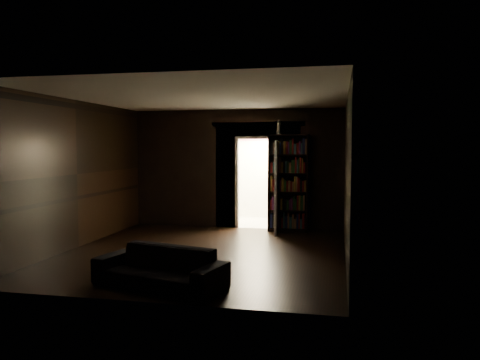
# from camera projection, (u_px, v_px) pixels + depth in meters

# --- Properties ---
(ground) EXTENTS (5.50, 5.50, 0.00)m
(ground) POSITION_uv_depth(u_px,v_px,m) (204.00, 253.00, 8.46)
(ground) COLOR black
(ground) RESTS_ON ground
(room_walls) EXTENTS (5.02, 5.61, 2.84)m
(room_walls) POSITION_uv_depth(u_px,v_px,m) (218.00, 159.00, 9.39)
(room_walls) COLOR black
(room_walls) RESTS_ON ground
(kitchen_alcove) EXTENTS (2.20, 1.80, 2.60)m
(kitchen_alcove) POSITION_uv_depth(u_px,v_px,m) (265.00, 174.00, 12.05)
(kitchen_alcove) COLOR beige
(kitchen_alcove) RESTS_ON ground
(sofa) EXTENTS (1.97, 1.23, 0.70)m
(sofa) POSITION_uv_depth(u_px,v_px,m) (160.00, 261.00, 6.39)
(sofa) COLOR black
(sofa) RESTS_ON ground
(bookshelf) EXTENTS (0.95, 0.66, 2.20)m
(bookshelf) POSITION_uv_depth(u_px,v_px,m) (288.00, 183.00, 10.62)
(bookshelf) COLOR black
(bookshelf) RESTS_ON ground
(refrigerator) EXTENTS (0.93, 0.90, 1.65)m
(refrigerator) POSITION_uv_depth(u_px,v_px,m) (285.00, 189.00, 12.13)
(refrigerator) COLOR white
(refrigerator) RESTS_ON ground
(door) EXTENTS (0.13, 0.85, 2.05)m
(door) POSITION_uv_depth(u_px,v_px,m) (276.00, 187.00, 10.43)
(door) COLOR white
(door) RESTS_ON ground
(figurine) EXTENTS (0.12, 0.12, 0.33)m
(figurine) POSITION_uv_depth(u_px,v_px,m) (279.00, 127.00, 10.64)
(figurine) COLOR white
(figurine) RESTS_ON bookshelf
(bottles) EXTENTS (0.72, 0.17, 0.29)m
(bottles) POSITION_uv_depth(u_px,v_px,m) (283.00, 152.00, 12.03)
(bottles) COLOR black
(bottles) RESTS_ON refrigerator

